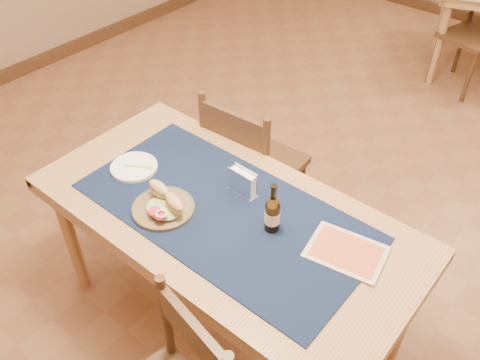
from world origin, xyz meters
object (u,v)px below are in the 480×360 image
Objects in this scene: chair_main_far at (251,165)px; sandwich_plate at (164,206)px; napkin_holder at (243,183)px; beer_bottle at (272,213)px; main_table at (225,226)px.

chair_main_far is 3.71× the size of sandwich_plate.
sandwich_plate is 1.90× the size of napkin_holder.
sandwich_plate is 1.15× the size of beer_bottle.
main_table is 6.31× the size of sandwich_plate.
beer_bottle is at bearing -45.21° from chair_main_far.
beer_bottle reaches higher than main_table.
beer_bottle is at bearing 11.36° from main_table.
chair_main_far reaches higher than main_table.
napkin_holder is at bearing 94.66° from main_table.
napkin_holder is at bearing 158.20° from beer_bottle.
beer_bottle is (0.21, 0.04, 0.17)m from main_table.
main_table is 11.98× the size of napkin_holder.
beer_bottle reaches higher than napkin_holder.
chair_main_far is at bearing 134.79° from beer_bottle.
beer_bottle reaches higher than sandwich_plate.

